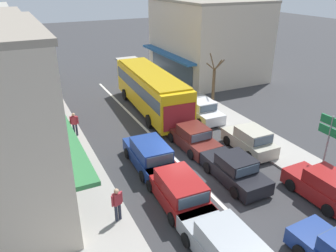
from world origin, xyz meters
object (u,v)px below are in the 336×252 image
wagon_adjacent_lane_trail (150,155)px  parked_hatchback_kerb_front (323,187)px  sedan_queue_gap_filler (235,170)px  wagon_queue_far_back (227,250)px  wagon_behind_bus_mid (178,190)px  traffic_light_downstreet (55,57)px  street_tree_right (214,85)px  parked_sedan_kerb_third (202,110)px  directional_road_sign (330,133)px  city_bus (151,89)px  pedestrian_browsing_midblock (117,203)px  pedestrian_with_handbag_near (74,123)px  parked_hatchback_kerb_second (250,140)px  sedan_behind_bus_near (193,138)px  parked_sedan_kerb_rear (170,91)px

wagon_adjacent_lane_trail → parked_hatchback_kerb_front: size_ratio=1.23×
sedan_queue_gap_filler → wagon_queue_far_back: bearing=-129.5°
parked_hatchback_kerb_front → wagon_behind_bus_mid: bearing=156.9°
traffic_light_downstreet → street_tree_right: size_ratio=0.94×
parked_sedan_kerb_third → directional_road_sign: directional_road_sign is taller
sedan_queue_gap_filler → directional_road_sign: 5.16m
city_bus → parked_sedan_kerb_third: (2.82, -3.10, -1.22)m
traffic_light_downstreet → pedestrian_browsing_midblock: (-0.94, -21.59, -1.79)m
street_tree_right → directional_road_sign: bearing=-91.6°
parked_hatchback_kerb_front → pedestrian_with_handbag_near: bearing=127.8°
parked_sedan_kerb_third → pedestrian_with_handbag_near: 9.39m
parked_hatchback_kerb_second → traffic_light_downstreet: (-8.45, 18.87, 2.15)m
street_tree_right → wagon_queue_far_back: bearing=-121.3°
sedan_behind_bus_near → parked_sedan_kerb_rear: 9.45m
wagon_behind_bus_mid → parked_hatchback_kerb_front: wagon_behind_bus_mid is taller
traffic_light_downstreet → parked_hatchback_kerb_second: bearing=-65.9°
city_bus → sedan_behind_bus_near: city_bus is taller
wagon_queue_far_back → parked_sedan_kerb_third: wagon_queue_far_back is taller
parked_sedan_kerb_third → traffic_light_downstreet: bearing=122.7°
pedestrian_browsing_midblock → wagon_queue_far_back: bearing=-54.4°
traffic_light_downstreet → sedan_behind_bus_near: bearing=-72.0°
sedan_queue_gap_filler → parked_hatchback_kerb_second: size_ratio=1.13×
parked_hatchback_kerb_second → sedan_queue_gap_filler: bearing=-141.2°
wagon_behind_bus_mid → parked_hatchback_kerb_second: 6.97m
parked_sedan_kerb_rear → traffic_light_downstreet: traffic_light_downstreet is taller
directional_road_sign → sedan_behind_bus_near: bearing=126.5°
parked_hatchback_kerb_second → pedestrian_with_handbag_near: size_ratio=2.29×
sedan_behind_bus_near → parked_hatchback_kerb_second: size_ratio=1.14×
wagon_queue_far_back → parked_hatchback_kerb_front: size_ratio=1.21×
wagon_behind_bus_mid → street_tree_right: 12.78m
city_bus → parked_sedan_kerb_third: size_ratio=2.59×
city_bus → wagon_adjacent_lane_trail: (-3.49, -7.82, -1.14)m
sedan_behind_bus_near → wagon_behind_bus_mid: (-3.47, -4.62, 0.08)m
street_tree_right → pedestrian_with_handbag_near: 11.21m
city_bus → parked_hatchback_kerb_second: bearing=-72.2°
sedan_queue_gap_filler → sedan_behind_bus_near: (-0.10, 4.22, 0.00)m
wagon_behind_bus_mid → parked_sedan_kerb_third: wagon_behind_bus_mid is taller
wagon_queue_far_back → pedestrian_browsing_midblock: bearing=125.6°
sedan_queue_gap_filler → parked_hatchback_kerb_front: parked_hatchback_kerb_front is taller
parked_sedan_kerb_third → pedestrian_browsing_midblock: size_ratio=2.60×
traffic_light_downstreet → pedestrian_with_handbag_near: traffic_light_downstreet is taller
parked_hatchback_kerb_front → parked_hatchback_kerb_second: (-0.03, 5.46, 0.00)m
wagon_behind_bus_mid → traffic_light_downstreet: 21.78m
parked_sedan_kerb_third → directional_road_sign: bearing=-81.2°
city_bus → street_tree_right: 5.00m
sedan_behind_bus_near → parked_hatchback_kerb_front: size_ratio=1.14×
pedestrian_with_handbag_near → city_bus: bearing=18.5°
wagon_behind_bus_mid → parked_hatchback_kerb_second: size_ratio=1.23×
parked_sedan_kerb_rear → directional_road_sign: 15.26m
wagon_behind_bus_mid → sedan_queue_gap_filler: bearing=6.5°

